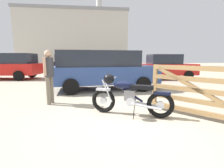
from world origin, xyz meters
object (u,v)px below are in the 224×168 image
Objects in this scene: silver_sedan_mid at (5,65)px; dark_sedan_left at (103,69)px; vintage_motorcycle at (128,96)px; bystander at (49,71)px; pale_sedan_back at (101,65)px; white_estate_far at (110,64)px; red_hatchback_near at (67,63)px; blue_hatchback_right at (163,67)px; timber_gate at (216,91)px.

dark_sedan_left is at bearing 150.97° from silver_sedan_mid.
bystander is (-2.16, 1.35, 0.53)m from vintage_motorcycle.
bystander is 0.34× the size of silver_sedan_mid.
pale_sedan_back is 3.91m from dark_sedan_left.
pale_sedan_back is at bearing -179.08° from silver_sedan_mid.
red_hatchback_near is at bearing 161.14° from white_estate_far.
dark_sedan_left is (-0.32, 3.55, 0.45)m from vintage_motorcycle.
blue_hatchback_right is (7.18, -6.44, -0.08)m from red_hatchback_near.
dark_sedan_left is (-4.46, -3.22, 0.10)m from blue_hatchback_right.
red_hatchback_near is at bearing 124.16° from pale_sedan_back.
pale_sedan_back is at bearing 83.03° from dark_sedan_left.
red_hatchback_near is at bearing -51.98° from vintage_motorcycle.
white_estate_far is at bearing 175.08° from red_hatchback_near.
pale_sedan_back is at bearing -86.50° from bystander.
bystander is at bearing 23.23° from timber_gate.
red_hatchback_near is 4.33m from white_estate_far.
pale_sedan_back is at bearing -64.35° from vintage_motorcycle.
timber_gate is at bearing -176.41° from vintage_motorcycle.
pale_sedan_back is (-1.88, 8.16, 0.24)m from timber_gate.
blue_hatchback_right reaches higher than bystander.
pale_sedan_back is (-0.08, 7.45, 0.45)m from vintage_motorcycle.
white_estate_far is at bearing 82.20° from pale_sedan_back.
white_estate_far is at bearing -70.54° from vintage_motorcycle.
dark_sedan_left reaches higher than blue_hatchback_right.
blue_hatchback_right is at bearing -116.98° from bystander.
dark_sedan_left reaches higher than bystander.
pale_sedan_back is 5.06m from white_estate_far.
red_hatchback_near is 9.64m from blue_hatchback_right.
dark_sedan_left is at bearing -107.65° from bystander.
vintage_motorcycle is 0.44× the size of white_estate_far.
timber_gate is 0.42× the size of silver_sedan_mid.
bystander is 0.39× the size of blue_hatchback_right.
timber_gate is 13.07m from white_estate_far.
bystander is 0.41× the size of red_hatchback_near.
timber_gate is at bearing -66.86° from dark_sedan_left.
silver_sedan_mid is at bearing 175.79° from blue_hatchback_right.
timber_gate is at bearing 140.91° from silver_sedan_mid.
dark_sedan_left reaches higher than white_estate_far.
white_estate_far is at bearing 121.24° from blue_hatchback_right.
vintage_motorcycle is 0.45× the size of blue_hatchback_right.
silver_sedan_mid is 1.14× the size of blue_hatchback_right.
white_estate_far is (3.37, 10.99, -0.18)m from bystander.
bystander is 11.88m from red_hatchback_near.
vintage_motorcycle is at bearing 29.22° from timber_gate.
pale_sedan_back is at bearing -26.33° from timber_gate.
bystander is 8.17m from silver_sedan_mid.
blue_hatchback_right is 0.98× the size of white_estate_far.
silver_sedan_mid is (-8.39, 8.93, 0.24)m from timber_gate.
blue_hatchback_right is (4.22, -0.69, -0.10)m from pale_sedan_back.
blue_hatchback_right is at bearing 179.93° from silver_sedan_mid.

